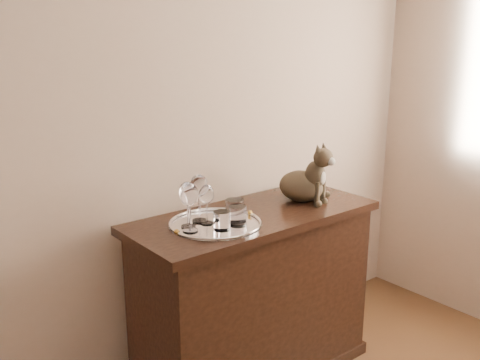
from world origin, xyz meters
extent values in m
cube|color=tan|center=(0.00, 2.25, 1.35)|extent=(4.00, 0.10, 2.70)
cylinder|color=white|center=(0.35, 1.91, 0.85)|extent=(0.40, 0.40, 0.01)
cylinder|color=silver|center=(0.42, 1.84, 0.90)|extent=(0.08, 0.08, 0.09)
cylinder|color=white|center=(0.33, 1.84, 0.90)|extent=(0.07, 0.07, 0.08)
cylinder|color=white|center=(0.46, 1.91, 0.90)|extent=(0.08, 0.08, 0.09)
camera|label=1|loc=(-0.92, 0.15, 1.64)|focal=40.00mm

